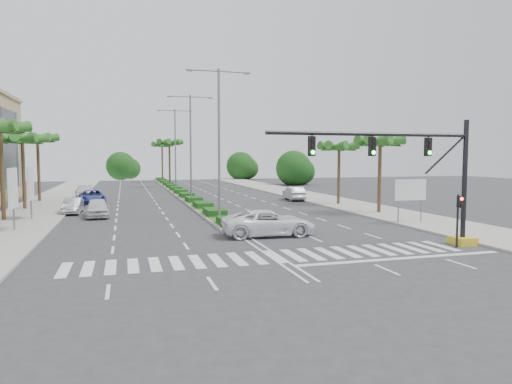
# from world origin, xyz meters

# --- Properties ---
(ground) EXTENTS (160.00, 160.00, 0.00)m
(ground) POSITION_xyz_m (0.00, 0.00, 0.00)
(ground) COLOR #333335
(ground) RESTS_ON ground
(footpath_right) EXTENTS (6.00, 120.00, 0.15)m
(footpath_right) POSITION_xyz_m (15.20, 20.00, 0.07)
(footpath_right) COLOR gray
(footpath_right) RESTS_ON ground
(footpath_left) EXTENTS (6.00, 120.00, 0.15)m
(footpath_left) POSITION_xyz_m (-15.20, 20.00, 0.07)
(footpath_left) COLOR gray
(footpath_left) RESTS_ON ground
(median) EXTENTS (2.20, 75.00, 0.20)m
(median) POSITION_xyz_m (0.00, 45.00, 0.10)
(median) COLOR gray
(median) RESTS_ON ground
(median_grass) EXTENTS (1.80, 75.00, 0.04)m
(median_grass) POSITION_xyz_m (0.00, 45.00, 0.22)
(median_grass) COLOR #2B591E
(median_grass) RESTS_ON median
(signal_gantry) EXTENTS (12.60, 1.20, 7.20)m
(signal_gantry) POSITION_xyz_m (9.27, -0.00, 3.46)
(signal_gantry) COLOR gold
(signal_gantry) RESTS_ON ground
(pedestrian_signal) EXTENTS (0.28, 0.36, 3.00)m
(pedestrian_signal) POSITION_xyz_m (10.60, -0.68, 2.04)
(pedestrian_signal) COLOR black
(pedestrian_signal) RESTS_ON ground
(direction_sign) EXTENTS (2.70, 0.11, 3.40)m
(direction_sign) POSITION_xyz_m (13.50, 7.99, 2.45)
(direction_sign) COLOR slate
(direction_sign) RESTS_ON ground
(billboard_near) EXTENTS (0.18, 2.10, 4.35)m
(billboard_near) POSITION_xyz_m (-14.50, 12.00, 2.96)
(billboard_near) COLOR slate
(billboard_near) RESTS_ON ground
(billboard_far) EXTENTS (0.18, 2.10, 4.35)m
(billboard_far) POSITION_xyz_m (-14.50, 18.00, 2.96)
(billboard_far) COLOR slate
(billboard_far) RESTS_ON ground
(palm_left_mid) EXTENTS (4.57, 4.68, 7.95)m
(palm_left_mid) POSITION_xyz_m (-16.50, 18.00, 7.08)
(palm_left_mid) COLOR brown
(palm_left_mid) RESTS_ON ground
(palm_left_far) EXTENTS (4.57, 4.68, 7.35)m
(palm_left_far) POSITION_xyz_m (-16.50, 26.00, 6.50)
(palm_left_far) COLOR brown
(palm_left_far) RESTS_ON ground
(palm_left_end) EXTENTS (4.57, 4.68, 7.75)m
(palm_left_end) POSITION_xyz_m (-16.50, 34.00, 6.88)
(palm_left_end) COLOR brown
(palm_left_end) RESTS_ON ground
(palm_right_near) EXTENTS (4.57, 4.68, 7.05)m
(palm_right_near) POSITION_xyz_m (14.50, 14.00, 6.20)
(palm_right_near) COLOR brown
(palm_right_near) RESTS_ON ground
(palm_right_far) EXTENTS (4.57, 4.68, 6.75)m
(palm_right_far) POSITION_xyz_m (14.50, 22.00, 5.91)
(palm_right_far) COLOR brown
(palm_right_far) RESTS_ON ground
(palm_median_a) EXTENTS (4.57, 4.68, 8.05)m
(palm_median_a) POSITION_xyz_m (0.00, 55.00, 7.17)
(palm_median_a) COLOR brown
(palm_median_a) RESTS_ON ground
(palm_median_b) EXTENTS (4.57, 4.68, 8.05)m
(palm_median_b) POSITION_xyz_m (0.00, 70.00, 7.17)
(palm_median_b) COLOR brown
(palm_median_b) RESTS_ON ground
(streetlight_near) EXTENTS (5.10, 0.25, 12.00)m
(streetlight_near) POSITION_xyz_m (0.00, 14.00, 6.81)
(streetlight_near) COLOR slate
(streetlight_near) RESTS_ON ground
(streetlight_mid) EXTENTS (5.10, 0.25, 12.00)m
(streetlight_mid) POSITION_xyz_m (0.00, 30.00, 6.81)
(streetlight_mid) COLOR slate
(streetlight_mid) RESTS_ON ground
(streetlight_far) EXTENTS (5.10, 0.25, 12.00)m
(streetlight_far) POSITION_xyz_m (0.00, 46.00, 6.81)
(streetlight_far) COLOR slate
(streetlight_far) RESTS_ON ground
(car_parked_a) EXTENTS (2.10, 4.73, 1.58)m
(car_parked_a) POSITION_xyz_m (-9.54, 18.73, 0.79)
(car_parked_a) COLOR silver
(car_parked_a) RESTS_ON ground
(car_parked_b) EXTENTS (1.62, 4.26, 1.39)m
(car_parked_b) POSITION_xyz_m (-11.80, 21.88, 0.69)
(car_parked_b) COLOR #B6B6BB
(car_parked_b) RESTS_ON ground
(car_parked_c) EXTENTS (3.20, 5.76, 1.52)m
(car_parked_c) POSITION_xyz_m (-10.65, 30.03, 0.76)
(car_parked_c) COLOR #303E94
(car_parked_c) RESTS_ON ground
(car_parked_d) EXTENTS (2.86, 5.85, 1.64)m
(car_parked_d) POSITION_xyz_m (-11.80, 35.54, 0.82)
(car_parked_d) COLOR silver
(car_parked_d) RESTS_ON ground
(car_crossing) EXTENTS (6.17, 3.11, 1.67)m
(car_crossing) POSITION_xyz_m (1.60, 6.02, 0.84)
(car_crossing) COLOR white
(car_crossing) RESTS_ON ground
(car_right) EXTENTS (2.14, 4.94, 1.58)m
(car_right) POSITION_xyz_m (11.80, 28.13, 0.79)
(car_right) COLOR #ACABB0
(car_right) RESTS_ON ground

